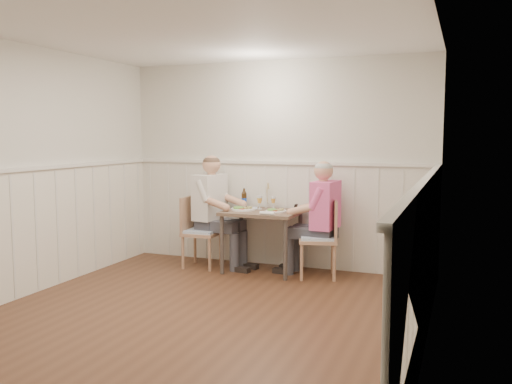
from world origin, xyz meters
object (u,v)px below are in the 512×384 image
grass_vase (266,196)px  chair_left (198,229)px  dining_table (262,219)px  chair_right (323,235)px  beer_bottle (244,199)px  man_in_pink (322,228)px  diner_cream (213,219)px

grass_vase → chair_left: bearing=-154.0°
grass_vase → dining_table: bearing=-79.9°
chair_right → beer_bottle: size_ratio=3.85×
man_in_pink → beer_bottle: (-1.08, 0.22, 0.27)m
dining_table → chair_left: (-0.84, -0.07, -0.16)m
dining_table → beer_bottle: beer_bottle is taller
dining_table → chair_left: chair_left is taller
chair_left → grass_vase: 0.97m
diner_cream → chair_left: bearing=-143.0°
chair_right → man_in_pink: man_in_pink is taller
dining_table → man_in_pink: 0.74m
diner_cream → beer_bottle: size_ratio=6.02×
man_in_pink → diner_cream: (-1.42, 0.01, 0.02)m
dining_table → diner_cream: (-0.68, 0.04, -0.04)m
beer_bottle → grass_vase: size_ratio=0.72×
chair_right → diner_cream: bearing=177.9°
chair_left → man_in_pink: 1.59m
dining_table → beer_bottle: size_ratio=3.77×
dining_table → beer_bottle: 0.48m
beer_bottle → chair_left: bearing=-146.3°
chair_right → grass_vase: size_ratio=2.76×
diner_cream → beer_bottle: diner_cream is taller
diner_cream → dining_table: bearing=-3.6°
diner_cream → grass_vase: size_ratio=4.31×
diner_cream → beer_bottle: bearing=32.2°
dining_table → chair_right: size_ratio=0.98×
chair_right → beer_bottle: beer_bottle is taller
man_in_pink → diner_cream: 1.42m
man_in_pink → chair_left: bearing=-176.0°
dining_table → grass_vase: bearing=100.1°
dining_table → grass_vase: grass_vase is taller
chair_left → man_in_pink: (1.58, 0.11, 0.10)m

